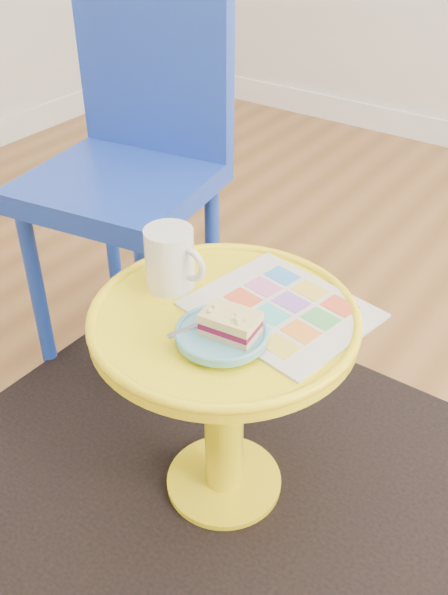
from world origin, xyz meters
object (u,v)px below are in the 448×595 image
Objects in this scene: side_table at (224,370)px; newspaper at (281,310)px; plate at (222,335)px; chair at (134,151)px; mug at (171,257)px.

side_table is 0.17m from newspaper.
plate reaches higher than side_table.
chair is at bearing 143.88° from plate.
side_table is at bearing 122.44° from plate.
mug is at bearing -156.16° from newspaper.
chair is 5.91× the size of plate.
chair is 0.71m from plate.
chair reaches higher than newspaper.
side_table is 3.09× the size of plate.
chair is at bearing 142.10° from mug.
side_table is 0.17m from plate.
mug is 0.83× the size of plate.
newspaper is at bearing 42.52° from side_table.
chair is 0.51m from mug.
side_table is 0.25m from mug.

